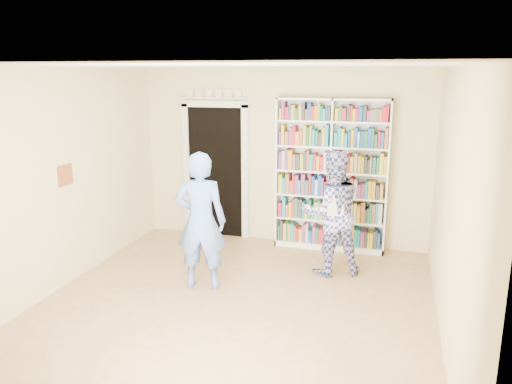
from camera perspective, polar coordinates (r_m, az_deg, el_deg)
floor at (r=5.88m, az=-2.71°, el=-13.17°), size 5.00×5.00×0.00m
ceiling at (r=5.25m, az=-3.04°, el=14.18°), size 5.00×5.00×0.00m
wall_back at (r=7.77m, az=3.04°, el=3.98°), size 4.50×0.00×4.50m
wall_left at (r=6.47m, az=-22.11°, el=1.04°), size 0.00×5.00×5.00m
wall_right at (r=5.17m, az=21.53°, el=-1.89°), size 0.00×5.00×5.00m
bookshelf at (r=7.52m, az=8.60°, el=1.97°), size 1.65×0.31×2.27m
doorway at (r=8.09m, az=-4.64°, el=3.11°), size 1.10×0.08×2.43m
wall_art at (r=6.60m, az=-20.96°, el=1.82°), size 0.03×0.25×0.25m
man_blue at (r=6.15m, az=-6.33°, el=-3.33°), size 0.69×0.51×1.73m
man_plaid at (r=6.63m, az=8.66°, el=-2.41°), size 1.00×0.91×1.67m
paper_sheet at (r=6.35m, az=9.12°, el=-1.40°), size 0.19×0.10×0.30m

